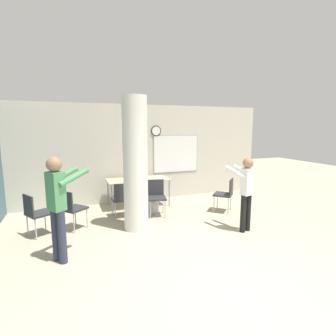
{
  "coord_description": "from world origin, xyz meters",
  "views": [
    {
      "loc": [
        -1.9,
        -2.38,
        2.19
      ],
      "look_at": [
        0.16,
        3.0,
        1.27
      ],
      "focal_mm": 28.0,
      "sensor_mm": 36.0,
      "label": 1
    }
  ],
  "objects_px": {
    "chair_mid_room": "(226,192)",
    "person_playing_side": "(246,188)",
    "chair_table_left": "(122,197)",
    "bottle_on_table": "(138,176)",
    "chair_table_front": "(156,195)",
    "chair_by_left_wall": "(36,212)",
    "folding_table": "(138,181)",
    "chair_near_pillar": "(71,207)",
    "person_watching_back": "(58,201)"
  },
  "relations": [
    {
      "from": "chair_mid_room",
      "to": "person_playing_side",
      "type": "relative_size",
      "value": 0.56
    },
    {
      "from": "chair_table_left",
      "to": "bottle_on_table",
      "type": "bearing_deg",
      "value": 52.56
    },
    {
      "from": "bottle_on_table",
      "to": "chair_mid_room",
      "type": "relative_size",
      "value": 0.29
    },
    {
      "from": "chair_mid_room",
      "to": "chair_table_front",
      "type": "xyz_separation_m",
      "value": [
        -1.73,
        0.41,
        0.0
      ]
    },
    {
      "from": "chair_table_left",
      "to": "chair_mid_room",
      "type": "xyz_separation_m",
      "value": [
        2.58,
        -0.5,
        0.0
      ]
    },
    {
      "from": "chair_by_left_wall",
      "to": "chair_table_front",
      "type": "xyz_separation_m",
      "value": [
        2.65,
        0.36,
        0.0
      ]
    },
    {
      "from": "person_playing_side",
      "to": "folding_table",
      "type": "bearing_deg",
      "value": 122.93
    },
    {
      "from": "chair_by_left_wall",
      "to": "chair_mid_room",
      "type": "xyz_separation_m",
      "value": [
        4.38,
        -0.05,
        0.0
      ]
    },
    {
      "from": "person_playing_side",
      "to": "bottle_on_table",
      "type": "bearing_deg",
      "value": 123.2
    },
    {
      "from": "chair_near_pillar",
      "to": "chair_table_left",
      "type": "height_order",
      "value": "same"
    },
    {
      "from": "folding_table",
      "to": "person_playing_side",
      "type": "relative_size",
      "value": 1.08
    },
    {
      "from": "chair_mid_room",
      "to": "person_watching_back",
      "type": "bearing_deg",
      "value": -163.17
    },
    {
      "from": "chair_near_pillar",
      "to": "chair_mid_room",
      "type": "height_order",
      "value": "same"
    },
    {
      "from": "chair_table_front",
      "to": "person_playing_side",
      "type": "relative_size",
      "value": 0.56
    },
    {
      "from": "person_watching_back",
      "to": "bottle_on_table",
      "type": "bearing_deg",
      "value": 52.04
    },
    {
      "from": "chair_mid_room",
      "to": "chair_table_left",
      "type": "bearing_deg",
      "value": 168.96
    },
    {
      "from": "chair_near_pillar",
      "to": "chair_table_front",
      "type": "relative_size",
      "value": 1.0
    },
    {
      "from": "folding_table",
      "to": "bottle_on_table",
      "type": "xyz_separation_m",
      "value": [
        -0.01,
        -0.01,
        0.15
      ]
    },
    {
      "from": "chair_table_left",
      "to": "chair_by_left_wall",
      "type": "bearing_deg",
      "value": -165.91
    },
    {
      "from": "chair_table_front",
      "to": "bottle_on_table",
      "type": "bearing_deg",
      "value": 104.89
    },
    {
      "from": "chair_near_pillar",
      "to": "person_playing_side",
      "type": "height_order",
      "value": "person_playing_side"
    },
    {
      "from": "folding_table",
      "to": "chair_near_pillar",
      "type": "xyz_separation_m",
      "value": [
        -1.76,
        -1.18,
        -0.2
      ]
    },
    {
      "from": "chair_table_left",
      "to": "chair_mid_room",
      "type": "bearing_deg",
      "value": -11.04
    },
    {
      "from": "chair_by_left_wall",
      "to": "chair_table_front",
      "type": "height_order",
      "value": "same"
    },
    {
      "from": "chair_near_pillar",
      "to": "folding_table",
      "type": "bearing_deg",
      "value": 33.74
    },
    {
      "from": "chair_by_left_wall",
      "to": "chair_mid_room",
      "type": "height_order",
      "value": "same"
    },
    {
      "from": "chair_table_left",
      "to": "person_watching_back",
      "type": "xyz_separation_m",
      "value": [
        -1.33,
        -1.68,
        0.5
      ]
    },
    {
      "from": "chair_mid_room",
      "to": "chair_table_front",
      "type": "bearing_deg",
      "value": 166.65
    },
    {
      "from": "chair_table_front",
      "to": "person_watching_back",
      "type": "relative_size",
      "value": 0.5
    },
    {
      "from": "folding_table",
      "to": "person_watching_back",
      "type": "bearing_deg",
      "value": -128.04
    },
    {
      "from": "bottle_on_table",
      "to": "chair_table_front",
      "type": "relative_size",
      "value": 0.29
    },
    {
      "from": "folding_table",
      "to": "chair_mid_room",
      "type": "height_order",
      "value": "chair_mid_room"
    },
    {
      "from": "folding_table",
      "to": "chair_table_left",
      "type": "distance_m",
      "value": 1.03
    },
    {
      "from": "chair_by_left_wall",
      "to": "chair_table_front",
      "type": "relative_size",
      "value": 1.0
    },
    {
      "from": "bottle_on_table",
      "to": "chair_by_left_wall",
      "type": "distance_m",
      "value": 2.74
    },
    {
      "from": "chair_table_left",
      "to": "chair_table_front",
      "type": "distance_m",
      "value": 0.85
    },
    {
      "from": "folding_table",
      "to": "chair_table_left",
      "type": "bearing_deg",
      "value": -127.68
    },
    {
      "from": "chair_table_left",
      "to": "folding_table",
      "type": "bearing_deg",
      "value": 52.32
    },
    {
      "from": "chair_table_left",
      "to": "chair_table_front",
      "type": "relative_size",
      "value": 1.0
    },
    {
      "from": "chair_table_left",
      "to": "chair_table_front",
      "type": "xyz_separation_m",
      "value": [
        0.85,
        -0.09,
        0.0
      ]
    },
    {
      "from": "bottle_on_table",
      "to": "chair_table_left",
      "type": "xyz_separation_m",
      "value": [
        -0.61,
        -0.8,
        -0.34
      ]
    },
    {
      "from": "chair_near_pillar",
      "to": "chair_mid_room",
      "type": "xyz_separation_m",
      "value": [
        3.72,
        -0.13,
        0.0
      ]
    },
    {
      "from": "bottle_on_table",
      "to": "chair_table_front",
      "type": "xyz_separation_m",
      "value": [
        0.24,
        -0.89,
        -0.34
      ]
    },
    {
      "from": "chair_table_left",
      "to": "chair_near_pillar",
      "type": "bearing_deg",
      "value": -161.92
    },
    {
      "from": "folding_table",
      "to": "bottle_on_table",
      "type": "relative_size",
      "value": 6.6
    },
    {
      "from": "chair_mid_room",
      "to": "person_watching_back",
      "type": "xyz_separation_m",
      "value": [
        -3.9,
        -1.18,
        0.5
      ]
    },
    {
      "from": "person_playing_side",
      "to": "chair_by_left_wall",
      "type": "bearing_deg",
      "value": 162.7
    },
    {
      "from": "person_watching_back",
      "to": "chair_near_pillar",
      "type": "bearing_deg",
      "value": 81.92
    },
    {
      "from": "chair_table_front",
      "to": "person_playing_side",
      "type": "distance_m",
      "value": 2.19
    },
    {
      "from": "chair_mid_room",
      "to": "chair_table_front",
      "type": "height_order",
      "value": "same"
    }
  ]
}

